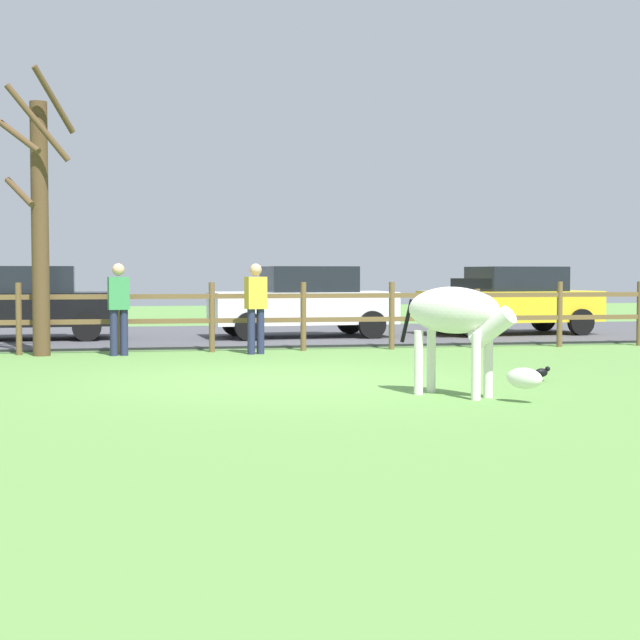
# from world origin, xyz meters

# --- Properties ---
(ground_plane) EXTENTS (60.00, 60.00, 0.00)m
(ground_plane) POSITION_xyz_m (0.00, 0.00, 0.00)
(ground_plane) COLOR #5B8C42
(parking_asphalt) EXTENTS (28.00, 7.40, 0.05)m
(parking_asphalt) POSITION_xyz_m (0.00, 9.30, 0.03)
(parking_asphalt) COLOR #47474C
(parking_asphalt) RESTS_ON ground_plane
(paddock_fence) EXTENTS (20.78, 0.11, 1.30)m
(paddock_fence) POSITION_xyz_m (-0.67, 5.00, 0.73)
(paddock_fence) COLOR brown
(paddock_fence) RESTS_ON ground_plane
(bare_tree) EXTENTS (1.44, 0.94, 5.00)m
(bare_tree) POSITION_xyz_m (-3.70, 4.71, 2.43)
(bare_tree) COLOR #513A23
(bare_tree) RESTS_ON ground_plane
(zebra) EXTENTS (1.40, 1.59, 1.41)m
(zebra) POSITION_xyz_m (1.74, -2.01, 0.93)
(zebra) COLOR white
(zebra) RESTS_ON ground_plane
(crow_on_grass) EXTENTS (0.21, 0.10, 0.20)m
(crow_on_grass) POSITION_xyz_m (3.38, -0.68, 0.13)
(crow_on_grass) COLOR black
(crow_on_grass) RESTS_ON ground_plane
(parked_car_white) EXTENTS (4.11, 2.11, 1.56)m
(parked_car_white) POSITION_xyz_m (1.59, 8.07, 0.84)
(parked_car_white) COLOR white
(parked_car_white) RESTS_ON parking_asphalt
(parked_car_yellow) EXTENTS (4.15, 2.21, 1.56)m
(parked_car_yellow) POSITION_xyz_m (6.49, 8.19, 0.84)
(parked_car_yellow) COLOR yellow
(parked_car_yellow) RESTS_ON parking_asphalt
(parked_car_black) EXTENTS (4.07, 2.02, 1.56)m
(parked_car_black) POSITION_xyz_m (-4.41, 8.39, 0.84)
(parked_car_black) COLOR black
(parked_car_black) RESTS_ON parking_asphalt
(visitor_left_of_tree) EXTENTS (0.41, 0.31, 1.64)m
(visitor_left_of_tree) POSITION_xyz_m (0.08, 4.40, 0.91)
(visitor_left_of_tree) COLOR #232847
(visitor_left_of_tree) RESTS_ON ground_plane
(visitor_right_of_tree) EXTENTS (0.39, 0.27, 1.64)m
(visitor_right_of_tree) POSITION_xyz_m (-2.35, 4.52, 0.91)
(visitor_right_of_tree) COLOR #232847
(visitor_right_of_tree) RESTS_ON ground_plane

